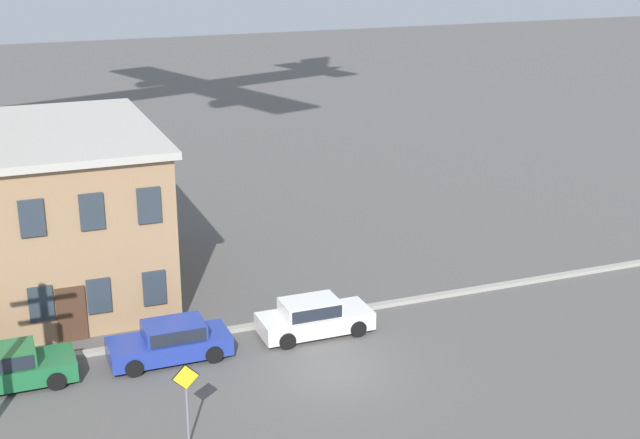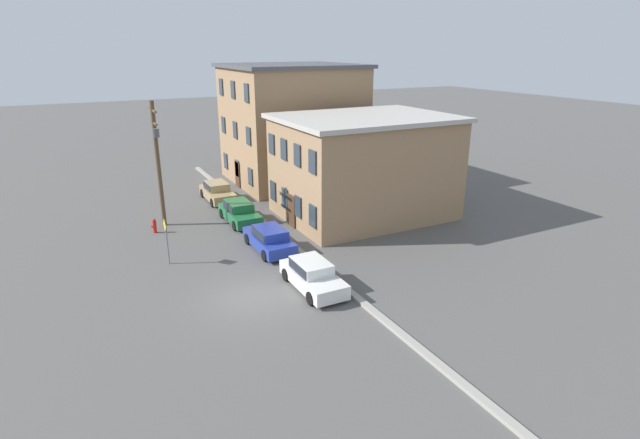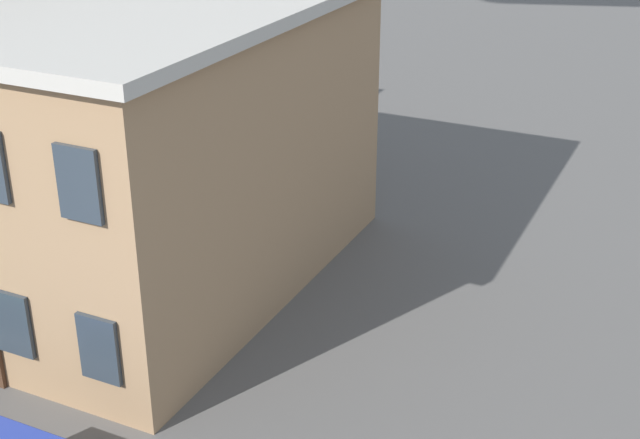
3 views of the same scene
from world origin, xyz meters
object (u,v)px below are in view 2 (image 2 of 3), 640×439
at_px(utility_pole, 158,157).
at_px(fire_hydrant, 155,226).
at_px(car_green, 239,211).
at_px(car_blue, 270,238).
at_px(car_tan, 217,191).
at_px(car_white, 313,274).
at_px(caution_sign, 166,234).

height_order(utility_pole, fire_hydrant, utility_pole).
distance_m(car_green, car_blue, 5.69).
relative_size(car_tan, car_green, 1.00).
relative_size(car_white, utility_pole, 0.53).
bearing_deg(car_white, car_green, -179.91).
xyz_separation_m(car_tan, car_green, (5.71, -0.11, 0.00)).
distance_m(car_white, fire_hydrant, 13.05).
bearing_deg(car_blue, caution_sign, -97.28).
bearing_deg(utility_pole, fire_hydrant, -35.24).
distance_m(car_white, utility_pole, 14.37).
relative_size(car_white, caution_sign, 1.61).
bearing_deg(fire_hydrant, caution_sign, -2.06).
bearing_deg(fire_hydrant, car_blue, 42.13).
distance_m(car_tan, car_blue, 11.40).
height_order(car_green, utility_pole, utility_pole).
relative_size(car_green, caution_sign, 1.61).
xyz_separation_m(car_blue, car_white, (5.60, 0.06, 0.00)).
bearing_deg(caution_sign, car_tan, 150.91).
bearing_deg(utility_pole, car_tan, 129.50).
bearing_deg(fire_hydrant, car_white, 25.63).
bearing_deg(caution_sign, car_blue, 82.72).
xyz_separation_m(car_tan, car_blue, (11.40, -0.16, 0.00)).
distance_m(car_green, car_white, 11.28).
height_order(car_white, utility_pole, utility_pole).
xyz_separation_m(caution_sign, fire_hydrant, (-5.43, 0.19, -1.32)).
distance_m(car_blue, car_white, 5.60).
bearing_deg(car_green, utility_pole, -109.40).
xyz_separation_m(car_tan, utility_pole, (4.03, -4.89, 3.94)).
bearing_deg(car_green, car_white, 0.09).
distance_m(car_tan, car_green, 5.71).
height_order(car_tan, car_blue, same).
height_order(car_tan, caution_sign, caution_sign).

